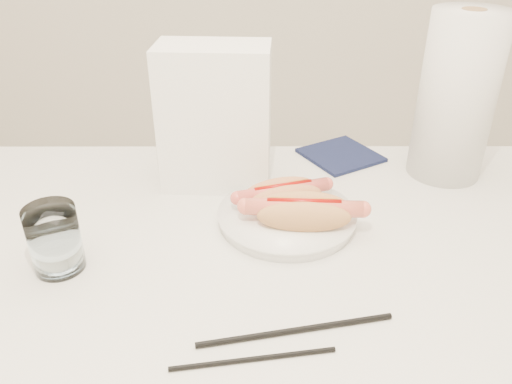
{
  "coord_description": "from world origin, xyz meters",
  "views": [
    {
      "loc": [
        0.04,
        -0.61,
        1.22
      ],
      "look_at": [
        0.04,
        0.08,
        0.82
      ],
      "focal_mm": 36.32,
      "sensor_mm": 36.0,
      "label": 1
    }
  ],
  "objects_px": {
    "table": "(231,293)",
    "hotdog_left": "(283,194)",
    "plate": "(287,218)",
    "hotdog_right": "(304,212)",
    "napkin_box": "(215,118)",
    "paper_towel_roll": "(457,97)",
    "water_glass": "(54,239)"
  },
  "relations": [
    {
      "from": "table",
      "to": "plate",
      "type": "xyz_separation_m",
      "value": [
        0.09,
        0.1,
        0.07
      ]
    },
    {
      "from": "hotdog_left",
      "to": "hotdog_right",
      "type": "bearing_deg",
      "value": -81.23
    },
    {
      "from": "table",
      "to": "hotdog_left",
      "type": "height_order",
      "value": "hotdog_left"
    },
    {
      "from": "hotdog_right",
      "to": "water_glass",
      "type": "relative_size",
      "value": 1.83
    },
    {
      "from": "table",
      "to": "napkin_box",
      "type": "distance_m",
      "value": 0.31
    },
    {
      "from": "hotdog_right",
      "to": "water_glass",
      "type": "xyz_separation_m",
      "value": [
        -0.36,
        -0.08,
        0.01
      ]
    },
    {
      "from": "hotdog_left",
      "to": "hotdog_right",
      "type": "relative_size",
      "value": 0.86
    },
    {
      "from": "water_glass",
      "to": "paper_towel_roll",
      "type": "distance_m",
      "value": 0.71
    },
    {
      "from": "hotdog_left",
      "to": "plate",
      "type": "bearing_deg",
      "value": -96.12
    },
    {
      "from": "table",
      "to": "hotdog_right",
      "type": "distance_m",
      "value": 0.17
    },
    {
      "from": "paper_towel_roll",
      "to": "hotdog_right",
      "type": "bearing_deg",
      "value": -143.8
    },
    {
      "from": "napkin_box",
      "to": "plate",
      "type": "bearing_deg",
      "value": -45.94
    },
    {
      "from": "napkin_box",
      "to": "paper_towel_roll",
      "type": "xyz_separation_m",
      "value": [
        0.43,
        0.04,
        0.02
      ]
    },
    {
      "from": "hotdog_left",
      "to": "water_glass",
      "type": "bearing_deg",
      "value": -173.66
    },
    {
      "from": "water_glass",
      "to": "napkin_box",
      "type": "relative_size",
      "value": 0.39
    },
    {
      "from": "paper_towel_roll",
      "to": "hotdog_left",
      "type": "bearing_deg",
      "value": -154.57
    },
    {
      "from": "napkin_box",
      "to": "paper_towel_roll",
      "type": "distance_m",
      "value": 0.43
    },
    {
      "from": "table",
      "to": "hotdog_left",
      "type": "xyz_separation_m",
      "value": [
        0.08,
        0.13,
        0.1
      ]
    },
    {
      "from": "hotdog_left",
      "to": "water_glass",
      "type": "distance_m",
      "value": 0.36
    },
    {
      "from": "hotdog_left",
      "to": "hotdog_right",
      "type": "distance_m",
      "value": 0.07
    },
    {
      "from": "table",
      "to": "plate",
      "type": "height_order",
      "value": "plate"
    },
    {
      "from": "table",
      "to": "paper_towel_roll",
      "type": "relative_size",
      "value": 3.96
    },
    {
      "from": "water_glass",
      "to": "napkin_box",
      "type": "xyz_separation_m",
      "value": [
        0.21,
        0.26,
        0.08
      ]
    },
    {
      "from": "water_glass",
      "to": "plate",
      "type": "bearing_deg",
      "value": 19.2
    },
    {
      "from": "plate",
      "to": "napkin_box",
      "type": "distance_m",
      "value": 0.22
    },
    {
      "from": "table",
      "to": "hotdog_left",
      "type": "relative_size",
      "value": 7.69
    },
    {
      "from": "hotdog_left",
      "to": "water_glass",
      "type": "relative_size",
      "value": 1.58
    },
    {
      "from": "plate",
      "to": "hotdog_left",
      "type": "distance_m",
      "value": 0.04
    },
    {
      "from": "table",
      "to": "plate",
      "type": "bearing_deg",
      "value": 49.48
    },
    {
      "from": "hotdog_right",
      "to": "hotdog_left",
      "type": "bearing_deg",
      "value": 119.09
    },
    {
      "from": "plate",
      "to": "paper_towel_roll",
      "type": "distance_m",
      "value": 0.39
    },
    {
      "from": "table",
      "to": "hotdog_right",
      "type": "height_order",
      "value": "hotdog_right"
    }
  ]
}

